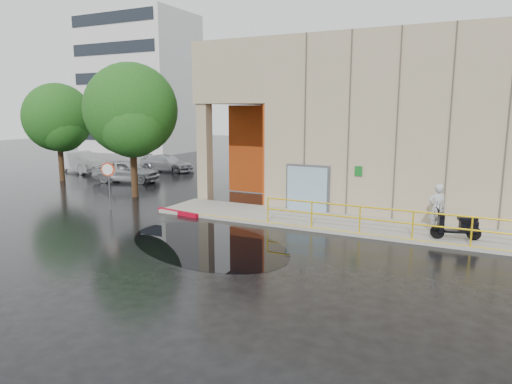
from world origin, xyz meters
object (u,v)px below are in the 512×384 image
Objects in this scene: stop_sign at (108,175)px; car_b at (82,162)px; car_a at (126,171)px; red_curb at (178,213)px; tree_far at (59,120)px; car_c at (167,163)px; person at (437,209)px; tree_near at (131,113)px; scooter at (457,219)px.

car_b is at bearing 141.06° from stop_sign.
stop_sign reaches higher than car_a.
red_curb is 14.25m from tree_far.
car_a is (-5.10, 6.83, -0.94)m from stop_sign.
car_b reaches higher than car_a.
car_c is at bearing -5.08° from car_a.
person is 0.29× the size of tree_far.
tree_far is (2.19, -3.69, 3.24)m from car_b.
red_curb is 0.37× the size of tree_far.
car_c is (-9.51, 11.77, 0.54)m from red_curb.
tree_near is (4.98, -9.39, 3.87)m from car_c.
tree_near is 8.66m from tree_far.
car_b is (-26.62, 7.82, -0.13)m from scooter.
person is 0.94m from scooter.
tree_far reaches higher than car_c.
stop_sign is 8.58m from car_a.
scooter is at bearing -6.06° from tree_near.
tree_near reaches higher than car_b.
car_a is (-20.24, 5.61, -0.17)m from scooter.
scooter reaches higher than red_curb.
tree_near is at bearing -16.25° from tree_far.
scooter is 27.75m from car_b.
red_curb is 0.51× the size of car_b.
car_a is 5.53m from tree_far.
tree_far is at bearing -132.29° from car_b.
tree_far is at bearing 149.33° from stop_sign.
car_b is at bearing 146.47° from scooter.
person is 14.52m from stop_sign.
car_b is 6.41m from car_c.
stop_sign reaches higher than red_curb.
stop_sign is 0.48× the size of car_b.
car_b is at bearing 120.69° from tree_far.
car_b is at bearing 150.54° from red_curb.
tree_far is (-3.31, -6.97, 3.39)m from car_c.
car_b is (-6.38, 2.21, 0.04)m from car_a.
tree_far reaches higher than car_a.
tree_near reaches higher than car_c.
stop_sign is 0.32× the size of tree_near.
car_a is 0.92× the size of car_b.
scooter is 0.78× the size of stop_sign.
red_curb is 10.69m from car_a.
car_b is (-15.02, 8.48, 0.69)m from red_curb.
car_b reaches higher than scooter.
tree_far is (-24.44, 4.13, 3.11)m from scooter.
person is 24.15m from tree_far.
car_b is at bearing 149.80° from tree_near.
scooter is 0.41× the size of car_a.
stop_sign is 3.91m from red_curb.
stop_sign is at bearing -111.19° from car_b.
car_b is 1.08× the size of car_c.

